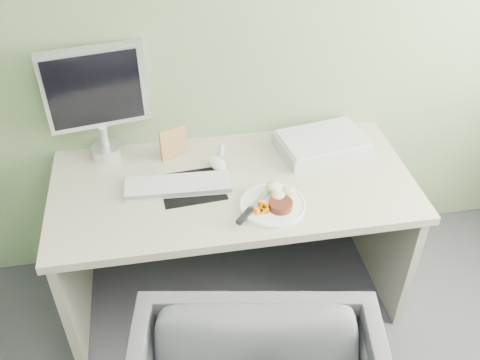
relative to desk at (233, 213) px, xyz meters
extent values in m
plane|color=gray|center=(0.00, 0.38, 0.80)|extent=(3.50, 0.00, 3.50)
cube|color=beige|center=(0.00, 0.00, 0.16)|extent=(1.60, 0.75, 0.04)
cube|color=#A09889|center=(-0.76, 0.00, -0.20)|extent=(0.04, 0.70, 0.69)
cube|color=#A09889|center=(0.76, 0.00, -0.20)|extent=(0.04, 0.70, 0.69)
cylinder|color=white|center=(0.14, -0.19, 0.19)|extent=(0.28, 0.28, 0.01)
cylinder|color=black|center=(0.16, -0.22, 0.21)|extent=(0.11, 0.11, 0.03)
ellipsoid|color=tan|center=(0.16, -0.13, 0.23)|extent=(0.13, 0.10, 0.07)
cube|color=orange|center=(0.09, -0.21, 0.22)|extent=(0.06, 0.06, 0.04)
cube|color=silver|center=(0.10, -0.15, 0.21)|extent=(0.12, 0.13, 0.01)
cube|color=black|center=(0.01, -0.25, 0.21)|extent=(0.09, 0.09, 0.02)
cube|color=black|center=(-0.18, 0.00, 0.18)|extent=(0.29, 0.26, 0.00)
cube|color=white|center=(-0.24, 0.00, 0.20)|extent=(0.46, 0.16, 0.02)
ellipsoid|color=white|center=(-0.05, 0.12, 0.20)|extent=(0.10, 0.13, 0.04)
cube|color=#A17B4B|center=(-0.24, 0.23, 0.26)|extent=(0.13, 0.07, 0.16)
cylinder|color=white|center=(-0.02, 0.21, 0.21)|extent=(0.03, 0.03, 0.06)
cone|color=#91CDE8|center=(-0.02, 0.21, 0.25)|extent=(0.02, 0.02, 0.02)
cube|color=#B7B9BF|center=(0.46, 0.17, 0.21)|extent=(0.45, 0.34, 0.06)
cylinder|color=silver|center=(-0.55, 0.29, 0.21)|extent=(0.14, 0.14, 0.06)
cylinder|color=silver|center=(-0.55, 0.29, 0.29)|extent=(0.04, 0.04, 0.10)
cube|color=silver|center=(-0.55, 0.32, 0.53)|extent=(0.45, 0.11, 0.38)
cube|color=black|center=(-0.55, 0.30, 0.53)|extent=(0.39, 0.07, 0.33)
camera|label=1|loc=(-0.28, -1.82, 1.66)|focal=40.00mm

